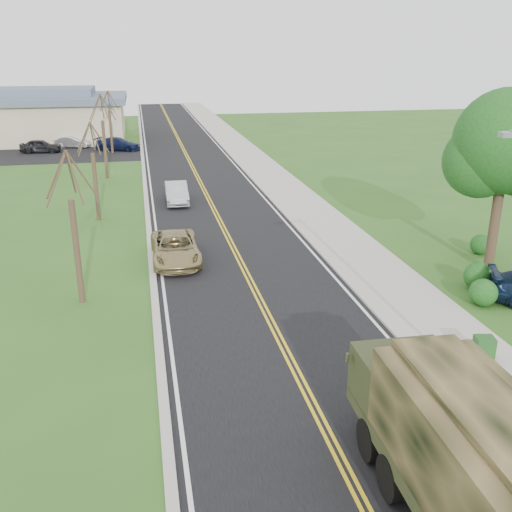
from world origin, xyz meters
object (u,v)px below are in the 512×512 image
object	(u,v)px
military_truck	(458,443)
utility_box_near	(484,348)
suv_champagne	(175,248)
sedan_silver	(177,193)

from	to	relation	value
military_truck	utility_box_near	size ratio (longest dim) A/B	8.51
utility_box_near	military_truck	bearing A→B (deg)	-115.26
military_truck	suv_champagne	world-z (taller)	military_truck
suv_champagne	utility_box_near	xyz separation A→B (m)	(9.05, -11.41, -0.16)
military_truck	sedan_silver	distance (m)	28.61
military_truck	utility_box_near	world-z (taller)	military_truck
sedan_silver	utility_box_near	bearing A→B (deg)	-69.59
military_truck	sedan_silver	size ratio (longest dim) A/B	1.68
military_truck	sedan_silver	world-z (taller)	military_truck
sedan_silver	utility_box_near	world-z (taller)	sedan_silver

